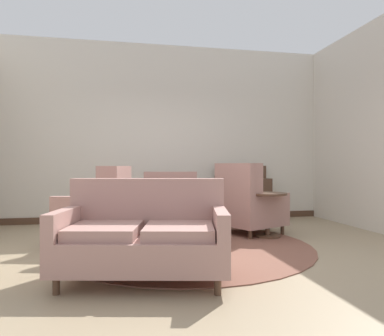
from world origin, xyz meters
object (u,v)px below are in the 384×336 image
at_px(coffee_table, 188,215).
at_px(armchair_beside_settee, 169,203).
at_px(side_table, 268,210).
at_px(armchair_back_corner, 100,212).
at_px(armchair_near_window, 248,205).
at_px(sideboard, 243,196).
at_px(settee, 144,237).
at_px(porcelain_vase, 184,197).

bearing_deg(coffee_table, armchair_beside_settee, 93.46).
bearing_deg(armchair_beside_settee, side_table, 141.42).
relative_size(armchair_back_corner, side_table, 1.60).
bearing_deg(side_table, armchair_beside_settee, 138.98).
relative_size(coffee_table, armchair_back_corner, 0.78).
height_order(armchair_near_window, sideboard, armchair_near_window).
bearing_deg(sideboard, coffee_table, -127.15).
distance_m(settee, armchair_beside_settee, 2.81).
height_order(porcelain_vase, armchair_near_window, armchair_near_window).
height_order(coffee_table, sideboard, sideboard).
bearing_deg(porcelain_vase, armchair_beside_settee, 90.96).
bearing_deg(coffee_table, armchair_back_corner, 171.72).
bearing_deg(armchair_beside_settee, sideboard, -158.24).
xyz_separation_m(armchair_near_window, side_table, (0.20, -0.30, -0.05)).
distance_m(settee, armchair_back_corner, 1.62).
distance_m(porcelain_vase, armchair_back_corner, 1.13).
bearing_deg(armchair_near_window, coffee_table, 92.54).
bearing_deg(armchair_back_corner, coffee_table, 95.87).
height_order(armchair_back_corner, sideboard, sideboard).
relative_size(armchair_near_window, armchair_back_corner, 1.05).
bearing_deg(side_table, coffee_table, -169.43).
bearing_deg(coffee_table, sideboard, 52.85).
bearing_deg(armchair_near_window, armchair_back_corner, 74.74).
bearing_deg(coffee_table, side_table, 10.57).
relative_size(porcelain_vase, sideboard, 0.35).
xyz_separation_m(armchair_back_corner, side_table, (2.39, 0.06, -0.04)).
bearing_deg(armchair_near_window, settee, 113.63).
relative_size(porcelain_vase, side_table, 0.56).
bearing_deg(porcelain_vase, side_table, 10.77).
bearing_deg(armchair_back_corner, armchair_beside_settee, 152.26).
xyz_separation_m(porcelain_vase, settee, (-0.61, -1.36, -0.25)).
bearing_deg(sideboard, settee, -122.81).
xyz_separation_m(porcelain_vase, armchair_near_window, (1.09, 0.54, -0.19)).
xyz_separation_m(settee, side_table, (1.90, 1.60, 0.01)).
height_order(armchair_beside_settee, armchair_near_window, armchair_near_window).
relative_size(settee, armchair_beside_settee, 1.73).
bearing_deg(sideboard, side_table, -97.31).
distance_m(coffee_table, armchair_near_window, 1.16).
distance_m(armchair_beside_settee, side_table, 1.74).
xyz_separation_m(porcelain_vase, side_table, (1.29, 0.24, -0.24)).
relative_size(porcelain_vase, armchair_back_corner, 0.35).
distance_m(coffee_table, settee, 1.53).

